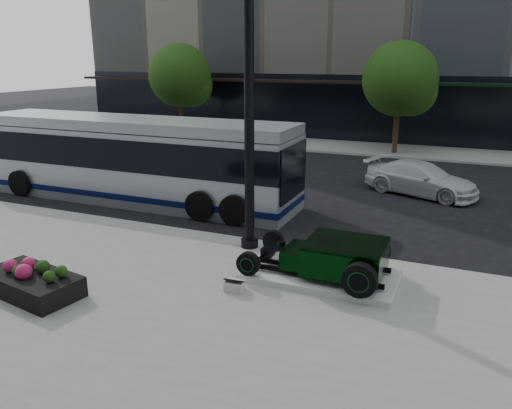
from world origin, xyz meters
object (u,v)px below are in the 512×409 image
at_px(lamppost, 249,99).
at_px(flower_planter, 32,282).
at_px(hot_rod, 336,257).
at_px(transit_bus, 134,159).
at_px(white_sedan, 421,179).

xyz_separation_m(lamppost, flower_planter, (-3.16, -4.34, -3.61)).
height_order(lamppost, flower_planter, lamppost).
relative_size(hot_rod, transit_bus, 0.27).
distance_m(hot_rod, transit_bus, 9.51).
height_order(lamppost, white_sedan, lamppost).
relative_size(transit_bus, white_sedan, 2.89).
bearing_deg(lamppost, flower_planter, -126.11).
xyz_separation_m(hot_rod, lamppost, (-2.62, 1.20, 3.29)).
height_order(flower_planter, white_sedan, white_sedan).
height_order(hot_rod, white_sedan, white_sedan).
xyz_separation_m(hot_rod, transit_bus, (-8.48, 4.24, 0.79)).
bearing_deg(flower_planter, hot_rod, 28.50).
xyz_separation_m(transit_bus, white_sedan, (9.47, 4.68, -0.88)).
bearing_deg(hot_rod, flower_planter, -151.50).
bearing_deg(flower_planter, transit_bus, 110.04).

